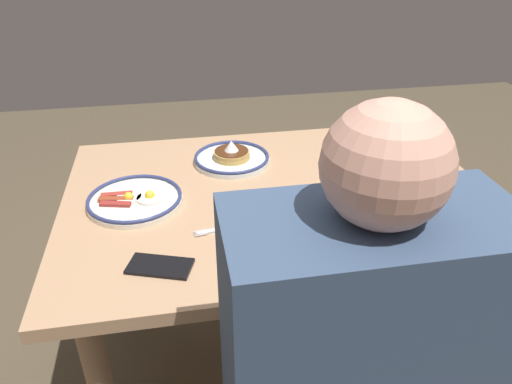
# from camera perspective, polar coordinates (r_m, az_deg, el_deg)

# --- Properties ---
(ground_plane) EXTENTS (6.00, 6.00, 0.00)m
(ground_plane) POSITION_cam_1_polar(r_m,az_deg,el_deg) (1.88, 2.06, -20.37)
(ground_plane) COLOR brown
(dining_table) EXTENTS (1.21, 0.87, 0.75)m
(dining_table) POSITION_cam_1_polar(r_m,az_deg,el_deg) (1.43, 2.53, -3.51)
(dining_table) COLOR tan
(dining_table) RESTS_ON ground_plane
(plate_near_main) EXTENTS (0.26, 0.26, 0.04)m
(plate_near_main) POSITION_cam_1_polar(r_m,az_deg,el_deg) (1.52, 13.90, 2.66)
(plate_near_main) COLOR silver
(plate_near_main) RESTS_ON dining_table
(plate_center_pancakes) EXTENTS (0.24, 0.24, 0.07)m
(plate_center_pancakes) POSITION_cam_1_polar(r_m,az_deg,el_deg) (1.55, -2.90, 4.14)
(plate_center_pancakes) COLOR white
(plate_center_pancakes) RESTS_ON dining_table
(plate_far_companion) EXTENTS (0.26, 0.26, 0.04)m
(plate_far_companion) POSITION_cam_1_polar(r_m,az_deg,el_deg) (1.36, -14.17, -0.87)
(plate_far_companion) COLOR silver
(plate_far_companion) RESTS_ON dining_table
(coffee_mug) EXTENTS (0.12, 0.09, 0.09)m
(coffee_mug) POSITION_cam_1_polar(r_m,az_deg,el_deg) (1.31, 24.61, -2.53)
(coffee_mug) COLOR #BF4C47
(coffee_mug) RESTS_ON dining_table
(cell_phone) EXTENTS (0.16, 0.12, 0.01)m
(cell_phone) POSITION_cam_1_polar(r_m,az_deg,el_deg) (1.12, -11.31, -8.62)
(cell_phone) COLOR black
(cell_phone) RESTS_ON dining_table
(paper_napkin) EXTENTS (0.19, 0.18, 0.00)m
(paper_napkin) POSITION_cam_1_polar(r_m,az_deg,el_deg) (1.75, 12.83, 6.11)
(paper_napkin) COLOR white
(paper_napkin) RESTS_ON dining_table
(fork_near) EXTENTS (0.19, 0.05, 0.01)m
(fork_near) POSITION_cam_1_polar(r_m,az_deg,el_deg) (1.23, -3.01, -4.20)
(fork_near) COLOR silver
(fork_near) RESTS_ON dining_table
(fork_far) EXTENTS (0.18, 0.05, 0.01)m
(fork_far) POSITION_cam_1_polar(r_m,az_deg,el_deg) (1.51, 22.22, 0.47)
(fork_far) COLOR silver
(fork_far) RESTS_ON dining_table
(tea_spoon) EXTENTS (0.20, 0.06, 0.01)m
(tea_spoon) POSITION_cam_1_polar(r_m,az_deg,el_deg) (1.32, 8.72, -1.72)
(tea_spoon) COLOR silver
(tea_spoon) RESTS_ON dining_table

